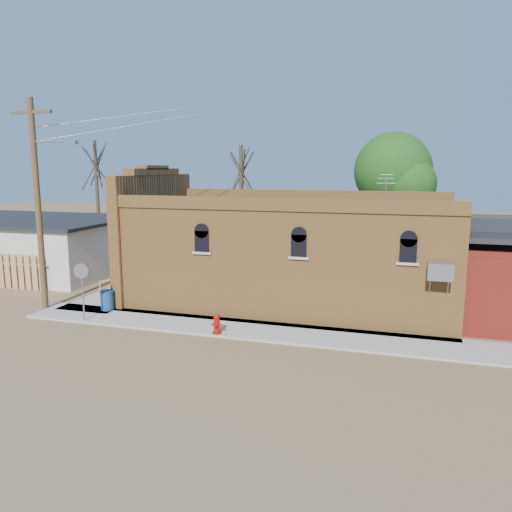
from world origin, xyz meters
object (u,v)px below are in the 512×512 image
(stop_sign, at_px, (82,277))
(utility_pole, at_px, (39,200))
(trash_barrel, at_px, (107,300))
(brick_bar, at_px, (286,252))
(fire_hydrant, at_px, (217,324))

(stop_sign, bearing_deg, utility_pole, 163.74)
(utility_pole, relative_size, trash_barrel, 10.56)
(trash_barrel, bearing_deg, utility_pole, -172.37)
(brick_bar, height_order, fire_hydrant, brick_bar)
(utility_pole, bearing_deg, fire_hydrant, -8.05)
(utility_pole, distance_m, fire_hydrant, 9.63)
(brick_bar, distance_m, stop_sign, 8.90)
(fire_hydrant, bearing_deg, utility_pole, 148.42)
(brick_bar, bearing_deg, utility_pole, -156.31)
(brick_bar, height_order, stop_sign, brick_bar)
(utility_pole, height_order, stop_sign, utility_pole)
(fire_hydrant, height_order, stop_sign, stop_sign)
(fire_hydrant, relative_size, stop_sign, 0.32)
(brick_bar, distance_m, utility_pole, 10.96)
(fire_hydrant, distance_m, stop_sign, 5.89)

